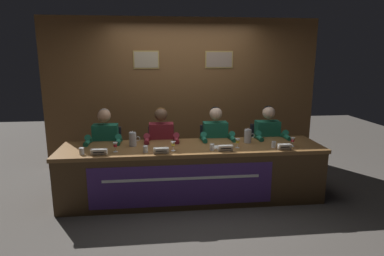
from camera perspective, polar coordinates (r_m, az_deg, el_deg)
name	(u,v)px	position (r m, az deg, el deg)	size (l,w,h in m)	color
ground_plane	(192,197)	(4.69, 0.00, -12.04)	(12.00, 12.00, 0.00)	#4C4742
wall_back_panelled	(183,94)	(5.78, -1.60, 6.04)	(4.76, 0.14, 2.60)	brown
conference_table	(193,165)	(4.39, 0.10, -6.50)	(3.56, 0.84, 0.75)	brown
chair_far_left	(108,158)	(5.14, -14.51, -5.15)	(0.44, 0.44, 0.89)	black
panelist_far_left	(105,144)	(4.87, -15.01, -2.75)	(0.51, 0.48, 1.22)	black
nameplate_far_left	(99,152)	(4.17, -16.04, -4.08)	(0.20, 0.06, 0.08)	white
juice_glass_far_left	(115,145)	(4.25, -13.32, -2.98)	(0.06, 0.06, 0.12)	white
water_cup_far_left	(82,151)	(4.27, -18.81, -3.92)	(0.06, 0.06, 0.08)	silver
chair_center_left	(162,156)	(5.08, -5.34, -5.00)	(0.44, 0.44, 0.89)	black
panelist_center_left	(162,143)	(4.81, -5.36, -2.56)	(0.51, 0.48, 1.22)	black
nameplate_center_left	(161,151)	(4.09, -5.43, -4.00)	(0.19, 0.06, 0.08)	white
juice_glass_center_left	(173,144)	(4.19, -3.34, -2.88)	(0.06, 0.06, 0.12)	white
water_cup_center_left	(145,149)	(4.17, -8.17, -3.75)	(0.06, 0.06, 0.08)	silver
chair_center_right	(214,155)	(5.15, 3.80, -4.71)	(0.44, 0.44, 0.89)	black
panelist_center_right	(216,141)	(4.89, 4.25, -2.30)	(0.51, 0.48, 1.22)	black
nameplate_center_right	(226,148)	(4.20, 5.93, -3.53)	(0.19, 0.06, 0.08)	white
juice_glass_center_right	(238,141)	(4.37, 8.01, -2.35)	(0.06, 0.06, 0.12)	white
water_cup_center_right	(212,147)	(4.23, 3.55, -3.43)	(0.06, 0.06, 0.08)	silver
chair_far_right	(264,153)	(5.35, 12.46, -4.33)	(0.44, 0.44, 0.89)	black
panelist_far_right	(269,140)	(5.10, 13.31, -1.99)	(0.51, 0.48, 1.22)	black
nameplate_far_right	(285,147)	(4.41, 15.97, -3.19)	(0.18, 0.06, 0.08)	white
juice_glass_far_right	(293,140)	(4.59, 17.26, -2.07)	(0.06, 0.06, 0.12)	white
water_cup_far_right	(274,145)	(4.48, 14.16, -2.88)	(0.06, 0.06, 0.08)	silver
water_pitcher_left_side	(133,139)	(4.48, -10.35, -1.94)	(0.15, 0.10, 0.21)	silver
water_pitcher_right_side	(248,136)	(4.65, 9.77, -1.41)	(0.15, 0.10, 0.21)	silver
document_stack_center_right	(220,147)	(4.38, 5.00, -3.34)	(0.23, 0.17, 0.01)	white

